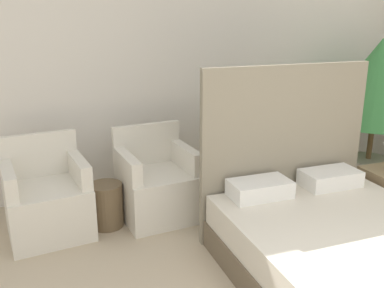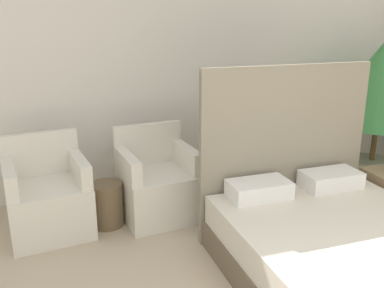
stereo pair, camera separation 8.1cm
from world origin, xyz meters
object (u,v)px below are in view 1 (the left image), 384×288
object	(u,v)px
armchair_near_window_right	(158,188)
potted_palm	(377,86)
armchair_near_window_left	(48,203)
bed	(354,255)
side_table	(106,205)

from	to	relation	value
armchair_near_window_right	potted_palm	xyz separation A→B (m)	(2.56, 0.01, 0.86)
armchair_near_window_left	potted_palm	size ratio (longest dim) A/B	0.52
bed	armchair_near_window_right	size ratio (longest dim) A/B	2.50
potted_palm	armchair_near_window_left	bearing A→B (deg)	-179.90
bed	side_table	distance (m)	2.20
bed	armchair_near_window_right	bearing A→B (deg)	121.44
potted_palm	side_table	bearing A→B (deg)	-179.37
armchair_near_window_left	armchair_near_window_right	xyz separation A→B (m)	(1.02, 0.00, 0.00)
armchair_near_window_right	side_table	world-z (taller)	armchair_near_window_right
armchair_near_window_right	potted_palm	distance (m)	2.70
armchair_near_window_left	armchair_near_window_right	distance (m)	1.02
armchair_near_window_right	side_table	size ratio (longest dim) A/B	2.10
potted_palm	side_table	xyz separation A→B (m)	(-3.07, -0.03, -0.95)
side_table	potted_palm	bearing A→B (deg)	0.63
armchair_near_window_right	potted_palm	size ratio (longest dim) A/B	0.52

